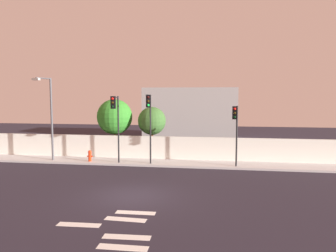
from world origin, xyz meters
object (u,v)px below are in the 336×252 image
Objects in this scene: traffic_light_left at (116,115)px; fire_hydrant at (90,155)px; street_lamp_curbside at (49,112)px; roadside_tree_midleft at (152,121)px; traffic_light_right at (149,114)px; roadside_tree_leftmost at (115,117)px; traffic_light_center at (236,123)px.

fire_hydrant is (-2.32, 0.64, -3.17)m from traffic_light_left.
traffic_light_left is 5.49m from street_lamp_curbside.
fire_hydrant is 5.80m from roadside_tree_midleft.
traffic_light_right is 1.05× the size of roadside_tree_leftmost.
traffic_light_center is 5.06× the size of fire_hydrant.
fire_hydrant is at bearing 171.57° from traffic_light_right.
roadside_tree_leftmost is (-1.26, 3.67, -0.39)m from traffic_light_left.
roadside_tree_midleft is at bearing 61.87° from traffic_light_left.
traffic_light_center is 0.88× the size of roadside_tree_leftmost.
roadside_tree_midleft is (-0.58, 3.75, -0.79)m from traffic_light_right.
traffic_light_center is at bearing -1.85° from street_lamp_curbside.
traffic_light_left is at bearing -118.13° from roadside_tree_midleft.
traffic_light_left is 4.23m from roadside_tree_midleft.
street_lamp_curbside is 1.50× the size of roadside_tree_midleft.
roadside_tree_midleft is at bearing 151.57° from traffic_light_center.
roadside_tree_midleft is (1.96, 3.67, -0.71)m from traffic_light_left.
traffic_light_center is 1.02× the size of roadside_tree_midleft.
traffic_light_left is 1.02× the size of roadside_tree_leftmost.
roadside_tree_midleft is (7.43, 3.17, -0.86)m from street_lamp_curbside.
roadside_tree_leftmost reaches higher than traffic_light_center.
fire_hydrant is 0.17× the size of roadside_tree_leftmost.
street_lamp_curbside reaches higher than traffic_light_right.
traffic_light_center is 11.32m from fire_hydrant.
street_lamp_curbside reaches higher than roadside_tree_midleft.
roadside_tree_midleft is at bearing 0.00° from roadside_tree_leftmost.
traffic_light_center is 0.68× the size of street_lamp_curbside.
traffic_light_right reaches higher than traffic_light_left.
traffic_light_center is at bearing -20.07° from roadside_tree_leftmost.
roadside_tree_midleft is (3.22, 0.00, -0.32)m from roadside_tree_leftmost.
roadside_tree_leftmost is at bearing 108.94° from traffic_light_left.
roadside_tree_leftmost is 1.15× the size of roadside_tree_midleft.
fire_hydrant is at bearing 164.49° from traffic_light_left.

